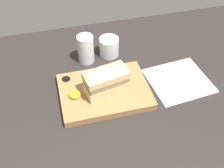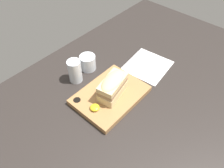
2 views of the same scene
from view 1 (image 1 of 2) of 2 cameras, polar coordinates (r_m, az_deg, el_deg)
dining_table at (r=93.33cm, az=-3.02°, el=-4.37°), size 176.65×93.05×2.00cm
serving_board at (r=94.48cm, az=-1.61°, el=-1.50°), size 29.71×21.95×2.48cm
sandwich at (r=89.37cm, az=-1.21°, el=0.92°), size 15.10×9.66×9.59cm
mustard_dollop at (r=91.59cm, az=-7.59°, el=-2.12°), size 3.85×3.85×1.54cm
water_glass at (r=105.50cm, az=-5.33°, el=6.78°), size 6.04×6.04×10.96cm
wine_glass at (r=108.96cm, az=-0.60°, el=7.39°), size 7.55×7.55×7.25cm
napkin at (r=102.28cm, az=13.39°, el=0.66°), size 22.20×21.03×0.40cm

